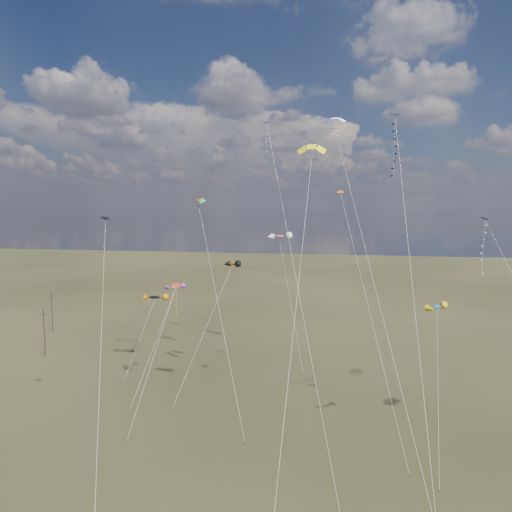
% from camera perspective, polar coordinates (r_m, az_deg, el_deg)
% --- Properties ---
extents(ground, '(400.00, 400.00, 0.00)m').
position_cam_1_polar(ground, '(45.75, -4.37, -27.10)').
color(ground, black).
rests_on(ground, ground).
extents(utility_pole_near, '(1.40, 0.20, 8.00)m').
position_cam_1_polar(utility_pole_near, '(84.83, -24.94, -8.68)').
color(utility_pole_near, black).
rests_on(utility_pole_near, ground).
extents(utility_pole_far, '(1.40, 0.20, 8.00)m').
position_cam_1_polar(utility_pole_far, '(100.46, -24.14, -6.36)').
color(utility_pole_far, black).
rests_on(utility_pole_far, ground).
extents(diamond_black_high, '(2.40, 20.65, 34.59)m').
position_cam_1_polar(diamond_black_high, '(48.94, 17.10, 11.14)').
color(diamond_black_high, black).
rests_on(diamond_black_high, ground).
extents(diamond_navy_tall, '(10.93, 29.28, 35.65)m').
position_cam_1_polar(diamond_navy_tall, '(55.92, 1.93, 11.73)').
color(diamond_navy_tall, '#0E1D52').
rests_on(diamond_navy_tall, ground).
extents(diamond_black_mid, '(8.60, 19.13, 24.02)m').
position_cam_1_polar(diamond_black_mid, '(45.95, -18.63, -4.91)').
color(diamond_black_mid, black).
rests_on(diamond_black_mid, ground).
extents(diamond_red_low, '(1.94, 14.03, 14.91)m').
position_cam_1_polar(diamond_red_low, '(61.08, -10.16, -5.99)').
color(diamond_red_low, '#B93112').
rests_on(diamond_red_low, ground).
extents(diamond_navy_right, '(7.41, 19.65, 24.01)m').
position_cam_1_polar(diamond_navy_right, '(51.73, 27.16, -0.28)').
color(diamond_navy_right, '#0F1349').
rests_on(diamond_navy_right, ground).
extents(diamond_orange_center, '(7.20, 19.28, 27.13)m').
position_cam_1_polar(diamond_orange_center, '(54.98, 12.77, -1.58)').
color(diamond_orange_center, orange).
rests_on(diamond_orange_center, ground).
extents(parafoil_yellow, '(2.92, 23.00, 32.01)m').
position_cam_1_polar(parafoil_yellow, '(48.97, 6.97, 13.27)').
color(parafoil_yellow, yellow).
rests_on(parafoil_yellow, ground).
extents(parafoil_blue_white, '(9.72, 26.28, 35.82)m').
position_cam_1_polar(parafoil_blue_white, '(55.72, 9.90, 16.35)').
color(parafoil_blue_white, blue).
rests_on(parafoil_blue_white, ground).
extents(parafoil_tricolor, '(10.26, 15.18, 26.53)m').
position_cam_1_polar(parafoil_tricolor, '(61.81, -7.12, 6.84)').
color(parafoil_tricolor, gold).
rests_on(parafoil_tricolor, ground).
extents(novelty_black_orange, '(3.99, 8.08, 11.48)m').
position_cam_1_polar(novelty_black_orange, '(73.27, -12.54, -5.06)').
color(novelty_black_orange, black).
rests_on(novelty_black_orange, ground).
extents(novelty_orange_black, '(6.66, 12.17, 17.50)m').
position_cam_1_polar(novelty_orange_black, '(64.95, -3.03, -1.04)').
color(novelty_orange_black, '#CF580B').
rests_on(novelty_orange_black, ground).
extents(novelty_white_purple, '(4.64, 8.73, 14.61)m').
position_cam_1_polar(novelty_white_purple, '(63.04, -10.04, -3.87)').
color(novelty_white_purple, silver).
rests_on(novelty_white_purple, ground).
extents(novelty_redwhite_stripe, '(7.14, 11.13, 20.75)m').
position_cam_1_polar(novelty_redwhite_stripe, '(76.78, 2.94, 2.43)').
color(novelty_redwhite_stripe, red).
rests_on(novelty_redwhite_stripe, ground).
extents(novelty_blue_yellow, '(2.32, 9.46, 15.33)m').
position_cam_1_polar(novelty_blue_yellow, '(50.43, 21.71, -5.99)').
color(novelty_blue_yellow, '#1247B5').
rests_on(novelty_blue_yellow, ground).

